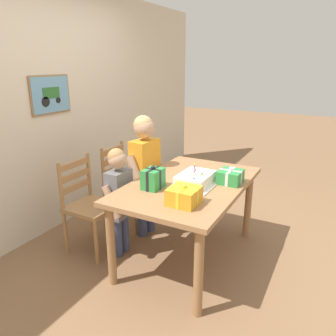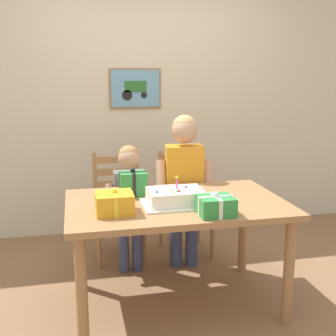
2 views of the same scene
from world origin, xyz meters
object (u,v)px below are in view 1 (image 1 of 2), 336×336
Objects in this scene: birthday_cake at (195,180)px; child_younger at (119,192)px; gift_box_red_large at (184,196)px; dining_table at (189,193)px; chair_left at (89,204)px; gift_box_corner_small at (230,177)px; chair_right at (125,185)px; child_older at (145,164)px; gift_box_beside_cake at (153,179)px.

birthday_cake is 0.42× the size of child_younger.
child_younger is at bearing 75.91° from gift_box_red_large.
dining_table is 6.29× the size of gift_box_red_large.
child_younger is at bearing -79.87° from chair_left.
child_younger is at bearing 114.32° from gift_box_corner_small.
chair_right is (0.30, 0.92, -0.19)m from dining_table.
chair_right is at bearing 84.04° from gift_box_corner_small.
chair_left is at bearing 147.30° from child_older.
gift_box_beside_cake is 0.69m from gift_box_corner_small.
birthday_cake is at bearing -106.79° from dining_table.
gift_box_corner_small is at bearing -15.42° from gift_box_red_large.
child_younger is (-0.24, 0.59, -0.02)m from dining_table.
dining_table is at bearing -38.90° from gift_box_beside_cake.
chair_left is 1.00× the size of chair_right.
gift_box_red_large is 0.41m from gift_box_beside_cake.
dining_table is 0.64m from child_older.
gift_box_beside_cake is (0.17, 0.37, 0.02)m from gift_box_red_large.
child_younger is (0.19, 0.75, -0.18)m from gift_box_red_large.
birthday_cake is at bearing -109.25° from child_older.
chair_left is at bearing 83.15° from gift_box_red_large.
dining_table is at bearing 117.79° from gift_box_corner_small.
child_younger is (-0.54, -0.33, 0.17)m from chair_right.
gift_box_red_large is 0.62m from gift_box_corner_small.
gift_box_red_large is 0.25× the size of chair_right.
dining_table is 0.39m from gift_box_beside_cake.
child_older is at bearing 87.54° from gift_box_corner_small.
child_older reaches higher than chair_left.
chair_left is (0.13, 1.08, -0.35)m from gift_box_red_large.
birthday_cake is at bearing -107.99° from chair_right.
chair_left is 0.38m from child_younger.
child_older reaches higher than gift_box_corner_small.
chair_right is at bearing 72.01° from birthday_cake.
birthday_cake is 0.34× the size of child_older.
chair_left and chair_right have the same top height.
chair_right is (0.56, 0.71, -0.37)m from gift_box_beside_cake.
dining_table is at bearing -71.83° from chair_left.
birthday_cake is 1.10m from chair_right.
gift_box_beside_cake is at bearing 129.00° from gift_box_corner_small.
birthday_cake is 0.48× the size of chair_right.
child_older is at bearing -105.40° from chair_right.
child_younger is (-0.22, 0.66, -0.17)m from birthday_cake.
birthday_cake reaches higher than gift_box_red_large.
child_older is at bearing -0.06° from child_younger.
gift_box_beside_cake reaches higher than chair_left.
gift_box_beside_cake is 0.43m from child_younger.
chair_right is (0.73, 1.08, -0.35)m from gift_box_red_large.
dining_table is 6.69× the size of gift_box_corner_small.
gift_box_corner_small is 1.02m from child_younger.
birthday_cake is 0.48× the size of chair_left.
chair_left is (-0.04, 0.71, -0.37)m from gift_box_beside_cake.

